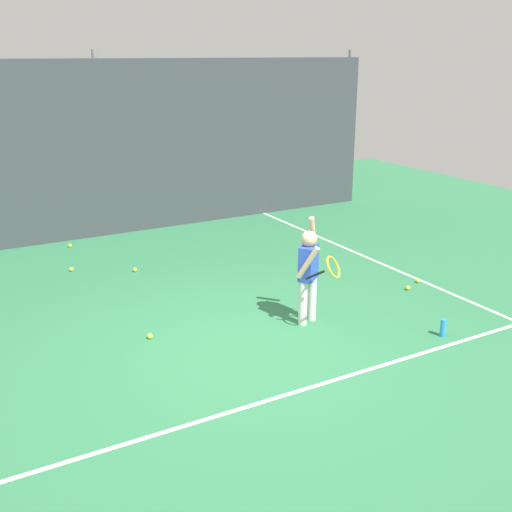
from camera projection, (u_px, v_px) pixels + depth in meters
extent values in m
plane|color=#2D7247|center=(251.00, 352.00, 7.09)|extent=(20.00, 20.00, 0.00)
cube|color=white|center=(298.00, 391.00, 6.26)|extent=(9.00, 0.05, 0.00)
cube|color=white|center=(410.00, 276.00, 9.49)|extent=(0.05, 9.00, 0.00)
cube|color=#383D42|center=(102.00, 150.00, 11.17)|extent=(11.45, 0.08, 3.17)
cylinder|color=slate|center=(101.00, 146.00, 11.19)|extent=(0.09, 0.09, 3.32)
cylinder|color=slate|center=(347.00, 128.00, 13.80)|extent=(0.09, 0.09, 3.32)
cylinder|color=silver|center=(303.00, 303.00, 7.72)|extent=(0.11, 0.11, 0.58)
cylinder|color=silver|center=(312.00, 299.00, 7.85)|extent=(0.11, 0.11, 0.58)
cube|color=blue|center=(308.00, 263.00, 7.63)|extent=(0.34, 0.32, 0.44)
sphere|color=tan|center=(309.00, 239.00, 7.53)|extent=(0.20, 0.20, 0.20)
cylinder|color=tan|center=(313.00, 233.00, 7.70)|extent=(0.21, 0.18, 0.46)
cylinder|color=tan|center=(308.00, 263.00, 7.41)|extent=(0.23, 0.27, 0.43)
cylinder|color=black|center=(315.00, 275.00, 7.34)|extent=(0.16, 0.21, 0.15)
torus|color=yellow|center=(333.00, 267.00, 7.21)|extent=(0.33, 0.30, 0.26)
cylinder|color=#268CD8|center=(443.00, 328.00, 7.44)|extent=(0.07, 0.07, 0.22)
sphere|color=#CCE033|center=(71.00, 269.00, 9.69)|extent=(0.07, 0.07, 0.07)
sphere|color=#CCE033|center=(150.00, 336.00, 7.40)|extent=(0.07, 0.07, 0.07)
sphere|color=#CCE033|center=(135.00, 270.00, 9.66)|extent=(0.07, 0.07, 0.07)
sphere|color=#CCE033|center=(418.00, 281.00, 9.21)|extent=(0.07, 0.07, 0.07)
sphere|color=#CCE033|center=(408.00, 288.00, 8.92)|extent=(0.07, 0.07, 0.07)
sphere|color=#CCE033|center=(70.00, 246.00, 10.88)|extent=(0.07, 0.07, 0.07)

